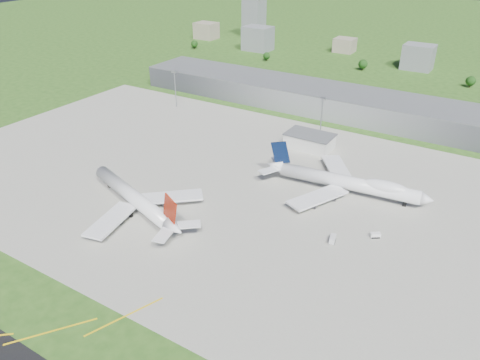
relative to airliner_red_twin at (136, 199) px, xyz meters
The scene contains 20 objects.
ground 156.33m from the airliner_red_twin, 79.89° to the left, with size 1400.00×1400.00×0.00m, color #2C541A.
apron 57.89m from the airliner_red_twin, 49.48° to the left, with size 360.00×190.00×0.08m, color #9A978C.
terminal 171.04m from the airliner_red_twin, 80.77° to the left, with size 300.00×42.00×15.00m, color gray.
ops_building 110.36m from the airliner_red_twin, 70.17° to the left, with size 26.00×16.00×8.00m, color silver.
mast_west 139.75m from the airliner_red_twin, 121.41° to the left, with size 3.50×2.00×25.90m.
mast_center 125.16m from the airliner_red_twin, 72.51° to the left, with size 3.50×2.00×25.90m.
airliner_red_twin is the anchor object (origin of this frame).
airliner_blue_quad 98.76m from the airliner_red_twin, 40.58° to the left, with size 80.26×62.65×20.95m.
tug_yellow 8.85m from the airliner_red_twin, 139.81° to the left, with size 4.01×3.89×1.77m.
van_white_near 87.52m from the airliner_red_twin, 15.49° to the left, with size 3.25×5.41×2.57m.
van_white_far 104.30m from the airliner_red_twin, 20.00° to the left, with size 4.46×3.93×2.17m.
bldg_far_w 376.75m from the airliner_red_twin, 120.74° to the left, with size 24.00×20.00×18.00m, color gray.
bldg_w 324.06m from the airliner_red_twin, 110.33° to the left, with size 28.00×22.00×24.00m, color slate.
bldg_cw 345.35m from the airliner_red_twin, 95.41° to the left, with size 20.00×18.00×14.00m, color gray.
bldg_c 317.42m from the airliner_red_twin, 81.40° to the left, with size 26.00×20.00×22.00m, color slate.
bldg_tall_w 394.85m from the airliner_red_twin, 112.75° to the left, with size 22.00×20.00×44.00m, color slate.
tree_far_w 323.65m from the airliner_red_twin, 122.22° to the left, with size 7.20×7.20×8.80m.
tree_w 281.20m from the airliner_red_twin, 107.07° to the left, with size 6.75×6.75×8.25m.
tree_c 283.91m from the airliner_red_twin, 88.50° to the left, with size 8.10×8.10×9.90m.
tree_e 295.34m from the airliner_red_twin, 70.74° to the left, with size 7.65×7.65×9.35m.
Camera 1 is at (106.86, -131.46, 111.42)m, focal length 35.00 mm.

